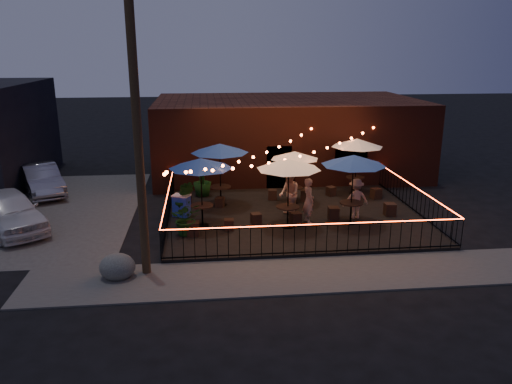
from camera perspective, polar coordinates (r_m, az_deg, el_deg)
The scene contains 38 objects.
ground at distance 18.47m, azimuth 5.44°, elevation -5.03°, with size 110.00×110.00×0.00m, color black.
patio at distance 20.28m, azimuth 4.33°, elevation -2.81°, with size 10.00×8.00×0.15m, color black.
sidewalk at distance 15.55m, azimuth 7.82°, elevation -9.25°, with size 18.00×2.50×0.05m, color #44413F.
parking_lot at distance 23.46m, azimuth -26.92°, elevation -2.09°, with size 11.00×12.00×0.02m, color #44413F.
brick_building at distance 27.62m, azimuth 3.50°, elevation 6.45°, with size 14.00×8.00×4.00m.
utility_pole at distance 14.61m, azimuth -13.30°, elevation 5.25°, with size 0.26×0.26×8.00m, color #362816.
fence_front at distance 16.41m, azimuth 6.88°, elevation -5.38°, with size 10.00×0.04×1.04m.
fence_left at distance 19.84m, azimuth -9.99°, elevation -1.67°, with size 0.04×8.00×1.04m.
fence_right at distance 21.56m, azimuth 17.56°, elevation -0.74°, with size 0.04×8.00×1.04m.
festoon_lights at distance 19.18m, azimuth 1.67°, elevation 3.71°, with size 10.02×8.72×1.32m.
cafe_table_0 at distance 18.44m, azimuth -6.33°, elevation 3.17°, with size 2.55×2.55×2.62m.
cafe_table_1 at distance 20.88m, azimuth -4.16°, elevation 4.91°, with size 2.43×2.43×2.68m.
cafe_table_2 at distance 18.21m, azimuth 3.75°, elevation 3.09°, with size 3.03×3.03×2.62m.
cafe_table_3 at distance 21.28m, azimuth 4.44°, elevation 4.12°, with size 2.28×2.28×2.28m.
cafe_table_4 at distance 18.93m, azimuth 11.10°, elevation 3.49°, with size 3.16×3.16×2.68m.
cafe_table_5 at distance 23.01m, azimuth 11.50°, elevation 5.45°, with size 2.53×2.53×2.57m.
bistro_chair_0 at distance 18.10m, azimuth -7.21°, elevation -4.18°, with size 0.43×0.43×0.50m, color black.
bistro_chair_1 at distance 18.52m, azimuth -3.11°, elevation -3.74°, with size 0.35×0.35×0.41m, color black.
bistro_chair_2 at distance 21.53m, azimuth -7.89°, elevation -0.89°, with size 0.42×0.42×0.49m, color black.
bistro_chair_3 at distance 21.21m, azimuth -4.15°, elevation -1.15°, with size 0.34×0.34×0.41m, color black.
bistro_chair_4 at distance 19.09m, azimuth 0.01°, elevation -3.08°, with size 0.36×0.36×0.43m, color black.
bistro_chair_5 at distance 19.19m, azimuth 4.55°, elevation -3.00°, with size 0.38×0.38×0.45m, color black.
bistro_chair_6 at distance 22.18m, azimuth 1.91°, elevation -0.29°, with size 0.38×0.38×0.45m, color black.
bistro_chair_7 at distance 22.13m, azimuth 5.64°, elevation -0.36°, with size 0.40×0.40×0.48m, color black.
bistro_chair_8 at distance 19.87m, azimuth 8.84°, elevation -2.40°, with size 0.41×0.41×0.49m, color black.
bistro_chair_9 at distance 20.77m, azimuth 15.04°, elevation -1.93°, with size 0.42×0.42×0.50m, color black.
bistro_chair_10 at distance 22.98m, azimuth 8.56°, elevation 0.09°, with size 0.35×0.35×0.42m, color black.
bistro_chair_11 at distance 22.94m, azimuth 13.54°, elevation -0.16°, with size 0.39×0.39×0.46m, color black.
patron_a at distance 19.19m, azimuth 6.03°, elevation -0.98°, with size 0.64×0.42×1.76m, color tan.
patron_b at distance 19.74m, azimuth 3.81°, elevation -0.22°, with size 0.92×0.72×1.90m, color tan.
patron_c at distance 19.98m, azimuth 11.33°, elevation -0.74°, with size 1.03×0.59×1.60m, color beige.
potted_shrub_a at distance 18.09m, azimuth -7.92°, elevation -3.00°, with size 1.10×0.96×1.23m, color #0E3B0B.
potted_shrub_b at distance 20.08m, azimuth -8.23°, elevation -0.74°, with size 0.80×0.64×1.45m, color #113A0F.
potted_shrub_c at distance 22.74m, azimuth -6.15°, elevation 1.43°, with size 0.84×0.84×1.51m, color #0E410E.
cooler at distance 20.14m, azimuth -8.51°, elevation -1.51°, with size 0.81×0.71×0.88m.
boulder at distance 15.57m, azimuth -15.57°, elevation -8.25°, with size 0.98×0.83×0.76m, color #4A4A45.
car_white at distance 20.86m, azimuth -26.37°, elevation -1.97°, with size 1.81×4.49×1.53m, color silver.
car_silver at distance 25.47m, azimuth -23.31°, elevation 1.30°, with size 1.48×4.24×1.40m, color #A3A4AC.
Camera 1 is at (-3.56, -16.85, 6.67)m, focal length 35.00 mm.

